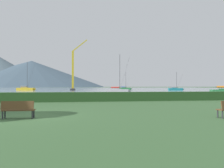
% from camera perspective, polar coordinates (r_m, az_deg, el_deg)
% --- Properties ---
extents(ground_plane, '(1000.00, 1000.00, 0.00)m').
position_cam_1_polar(ground_plane, '(12.64, -23.63, -8.48)').
color(ground_plane, '#385B33').
extents(harbor_water, '(320.00, 246.00, 0.00)m').
position_cam_1_polar(harbor_water, '(149.14, -9.86, -1.29)').
color(harbor_water, '#8C9EA3').
rests_on(harbor_water, ground_plane).
extents(hedge_line, '(80.00, 1.20, 1.06)m').
position_cam_1_polar(hedge_line, '(23.35, -16.60, -3.57)').
color(hedge_line, '#284C23').
rests_on(hedge_line, ground_plane).
extents(sailboat_slip_0, '(6.69, 3.66, 8.70)m').
position_cam_1_polar(sailboat_slip_0, '(98.94, 3.71, -1.31)').
color(sailboat_slip_0, '#236B38').
rests_on(sailboat_slip_0, harbor_water).
extents(sailboat_slip_5, '(6.84, 3.26, 7.76)m').
position_cam_1_polar(sailboat_slip_5, '(89.07, 17.60, -1.36)').
color(sailboat_slip_5, '#19707A').
rests_on(sailboat_slip_5, harbor_water).
extents(sailboat_slip_10, '(6.80, 3.56, 10.39)m').
position_cam_1_polar(sailboat_slip_10, '(54.43, 1.79, -1.85)').
color(sailboat_slip_10, '#9E9EA3').
rests_on(sailboat_slip_10, harbor_water).
extents(sailboat_slip_11, '(8.06, 3.31, 11.77)m').
position_cam_1_polar(sailboat_slip_11, '(90.14, -23.21, -1.25)').
color(sailboat_slip_11, gold).
rests_on(sailboat_slip_11, harbor_water).
extents(park_bench_near_path, '(1.68, 0.51, 0.95)m').
position_cam_1_polar(park_bench_near_path, '(11.93, -25.08, -6.37)').
color(park_bench_near_path, brown).
rests_on(park_bench_near_path, ground_plane).
extents(dock_crane, '(6.88, 2.00, 21.20)m').
position_cam_1_polar(dock_crane, '(84.42, -10.92, 3.22)').
color(dock_crane, '#333338').
rests_on(dock_crane, ground_plane).
extents(distant_hill_west_ridge, '(298.20, 298.20, 53.26)m').
position_cam_1_polar(distant_hill_west_ridge, '(438.28, -21.88, 2.67)').
color(distant_hill_west_ridge, '#425666').
rests_on(distant_hill_west_ridge, ground_plane).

